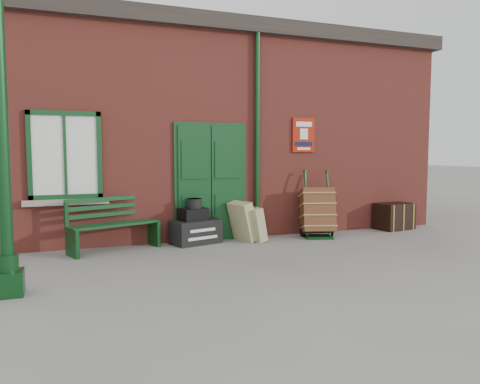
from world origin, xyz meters
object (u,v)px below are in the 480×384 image
porter_trolley (317,212)px  houdini_trunk (196,232)px  bench (113,223)px  dark_trunk (394,216)px

porter_trolley → houdini_trunk: bearing=-166.7°
bench → porter_trolley: bearing=-21.8°
houdini_trunk → dark_trunk: bearing=-16.5°
porter_trolley → dark_trunk: porter_trolley is taller
bench → porter_trolley: (3.97, -0.16, 0.03)m
bench → houdini_trunk: bench is taller
bench → porter_trolley: size_ratio=1.23×
bench → porter_trolley: 3.98m
dark_trunk → houdini_trunk: bearing=170.5°
houdini_trunk → porter_trolley: bearing=-21.2°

